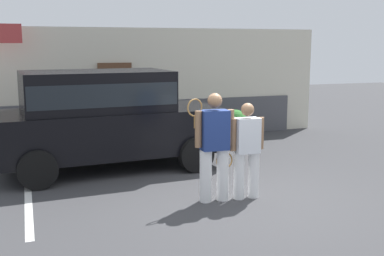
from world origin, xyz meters
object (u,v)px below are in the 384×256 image
object	(u,v)px
parked_suv	(104,115)
tennis_player_man	(214,145)
potted_plant_by_porch	(235,123)
tennis_player_woman	(246,150)

from	to	relation	value
parked_suv	tennis_player_man	world-z (taller)	parked_suv
tennis_player_man	potted_plant_by_porch	distance (m)	5.24
tennis_player_man	tennis_player_woman	size ratio (longest dim) A/B	1.11
tennis_player_man	potted_plant_by_porch	bearing A→B (deg)	-116.05
parked_suv	tennis_player_man	distance (m)	3.03
tennis_player_man	tennis_player_woman	xyz separation A→B (m)	(0.56, -0.05, -0.10)
tennis_player_woman	parked_suv	bearing A→B (deg)	-53.65
tennis_player_man	tennis_player_woman	world-z (taller)	tennis_player_man
parked_suv	tennis_player_woman	world-z (taller)	parked_suv
tennis_player_woman	potted_plant_by_porch	distance (m)	5.03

